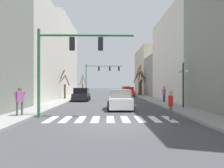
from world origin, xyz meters
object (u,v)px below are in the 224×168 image
street_tree_left_far (140,81)px  street_tree_right_near (64,86)px  car_parked_left_near (126,91)px  pedestrian_on_left_sidewalk (20,99)px  pedestrian_on_right_sidewalk (170,103)px  car_at_intersection (81,95)px  pedestrian_waiting_at_curb (164,93)px  car_parked_right_far (128,92)px  traffic_signal_near (67,53)px  street_tree_right_far (140,81)px  traffic_signal_far (100,72)px  car_parked_left_mid (120,100)px  street_lamp_right_corner (183,73)px  street_tree_right_mid (83,86)px

street_tree_left_far → street_tree_right_near: street_tree_left_far is taller
car_parked_left_near → pedestrian_on_left_sidewalk: pedestrian_on_left_sidewalk is taller
pedestrian_on_right_sidewalk → car_at_intersection: bearing=32.0°
car_parked_left_near → pedestrian_waiting_at_curb: (2.56, -22.29, 0.39)m
street_tree_right_near → car_parked_right_far: bearing=43.4°
street_tree_right_near → car_at_intersection: bearing=-43.3°
traffic_signal_near → car_parked_right_far: traffic_signal_near is taller
car_parked_right_far → street_tree_right_near: street_tree_right_near is taller
car_at_intersection → pedestrian_on_left_sidewalk: size_ratio=2.30×
car_at_intersection → street_tree_right_far: size_ratio=0.70×
pedestrian_on_left_sidewalk → car_parked_left_near: bearing=26.8°
traffic_signal_far → street_tree_left_far: bearing=-18.9°
street_tree_right_near → street_tree_right_far: (12.62, 11.73, 0.83)m
traffic_signal_near → car_parked_left_mid: bearing=50.8°
car_at_intersection → pedestrian_on_left_sidewalk: bearing=171.8°
car_at_intersection → pedestrian_on_left_sidewalk: 14.69m
car_at_intersection → pedestrian_waiting_at_curb: pedestrian_waiting_at_curb is taller
traffic_signal_near → street_tree_right_near: (-3.62, 16.98, -2.18)m
street_lamp_right_corner → street_tree_right_mid: (-11.89, 28.26, -1.15)m
car_at_intersection → pedestrian_waiting_at_curb: (9.88, -3.60, 0.42)m
car_parked_left_near → car_at_intersection: car_parked_left_near is taller
car_parked_left_mid → street_tree_right_near: bearing=30.0°
traffic_signal_far → street_tree_right_far: 8.39m
car_parked_left_mid → pedestrian_on_right_sidewalk: 6.15m
street_tree_right_near → street_tree_right_far: 17.25m
pedestrian_on_right_sidewalk → street_tree_left_far: bearing=2.3°
pedestrian_on_left_sidewalk → pedestrian_on_right_sidewalk: 9.35m
pedestrian_waiting_at_curb → street_tree_right_far: bearing=-11.7°
street_tree_right_mid → street_tree_right_far: (11.82, -4.11, 0.81)m
traffic_signal_near → car_parked_right_far: bearing=76.4°
street_lamp_right_corner → street_tree_right_far: (-0.07, 24.15, -0.34)m
traffic_signal_near → traffic_signal_far: 30.10m
car_parked_left_near → street_tree_right_near: street_tree_right_near is taller
street_tree_left_far → pedestrian_on_left_sidewalk: bearing=-112.9°
car_parked_left_near → street_tree_left_far: 6.40m
car_parked_left_mid → car_at_intersection: size_ratio=1.02×
traffic_signal_far → car_at_intersection: traffic_signal_far is taller
traffic_signal_far → street_tree_right_mid: traffic_signal_far is taller
pedestrian_on_right_sidewalk → street_tree_left_far: street_tree_left_far is taller
street_tree_right_near → car_parked_left_mid: bearing=-60.0°
street_lamp_right_corner → pedestrian_on_left_sidewalk: bearing=-158.5°
car_parked_left_near → street_tree_right_mid: 9.37m
street_tree_left_far → street_tree_right_mid: bearing=154.9°
pedestrian_waiting_at_curb → traffic_signal_near: bearing=128.2°
traffic_signal_far → street_tree_right_mid: 5.43m
pedestrian_on_left_sidewalk → street_tree_left_far: (11.66, 27.58, 1.59)m
traffic_signal_far → street_tree_right_far: size_ratio=1.25×
car_parked_right_far → street_tree_right_mid: street_tree_right_mid is taller
car_at_intersection → street_tree_left_far: (9.56, 13.04, 2.02)m
street_tree_left_far → street_tree_right_near: size_ratio=1.32×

